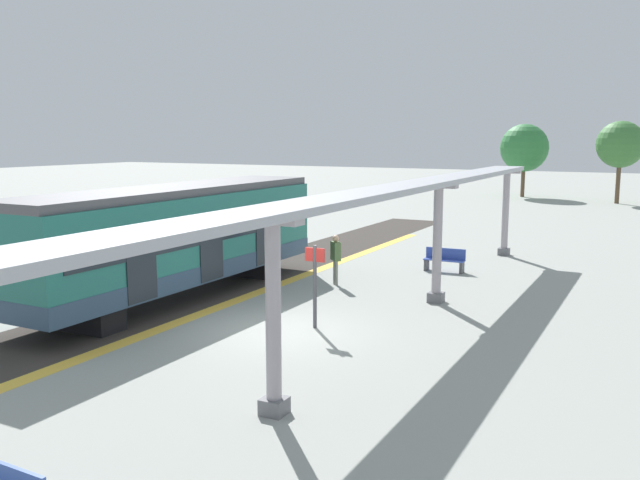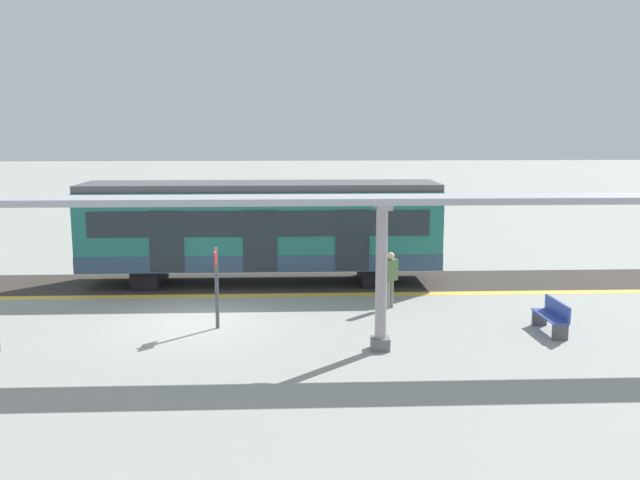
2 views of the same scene
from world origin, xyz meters
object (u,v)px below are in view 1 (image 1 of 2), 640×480
(train_near_carriage, at_px, (177,240))
(passenger_waiting_near_edge, at_px, (336,254))
(canopy_pillar_third, at_px, (437,243))
(canopy_pillar_fourth, at_px, (505,212))
(canopy_pillar_second, at_px, (273,316))
(platform_info_sign, at_px, (315,278))
(bench_mid_platform, at_px, (445,260))

(train_near_carriage, distance_m, passenger_waiting_near_edge, 5.35)
(train_near_carriage, height_order, passenger_waiting_near_edge, train_near_carriage)
(canopy_pillar_third, xyz_separation_m, canopy_pillar_fourth, (0.00, 9.28, 0.00))
(canopy_pillar_fourth, distance_m, passenger_waiting_near_edge, 9.33)
(canopy_pillar_second, distance_m, canopy_pillar_fourth, 18.68)
(train_near_carriage, height_order, canopy_pillar_fourth, canopy_pillar_fourth)
(canopy_pillar_third, distance_m, platform_info_sign, 4.61)
(canopy_pillar_fourth, bearing_deg, train_near_carriage, -120.46)
(train_near_carriage, xyz_separation_m, passenger_waiting_near_edge, (3.53, 3.95, -0.77))
(bench_mid_platform, distance_m, passenger_waiting_near_edge, 4.75)
(canopy_pillar_third, bearing_deg, passenger_waiting_near_edge, 168.26)
(train_near_carriage, xyz_separation_m, platform_info_sign, (5.36, -0.99, -0.50))
(train_near_carriage, xyz_separation_m, canopy_pillar_fourth, (7.32, 12.44, -0.01))
(bench_mid_platform, bearing_deg, canopy_pillar_fourth, 75.43)
(canopy_pillar_second, xyz_separation_m, bench_mid_platform, (-1.19, 14.11, -1.38))
(platform_info_sign, height_order, passenger_waiting_near_edge, platform_info_sign)
(canopy_pillar_third, height_order, passenger_waiting_near_edge, canopy_pillar_third)
(bench_mid_platform, xyz_separation_m, platform_info_sign, (-0.77, -8.86, 0.89))
(canopy_pillar_second, xyz_separation_m, canopy_pillar_fourth, (0.00, 18.68, 0.00))
(canopy_pillar_third, bearing_deg, platform_info_sign, -115.30)
(canopy_pillar_second, relative_size, platform_info_sign, 1.63)
(platform_info_sign, bearing_deg, canopy_pillar_fourth, 81.70)
(canopy_pillar_second, bearing_deg, canopy_pillar_third, 90.00)
(canopy_pillar_third, height_order, platform_info_sign, canopy_pillar_third)
(canopy_pillar_fourth, bearing_deg, passenger_waiting_near_edge, -114.06)
(train_near_carriage, xyz_separation_m, canopy_pillar_third, (7.32, 3.16, -0.01))
(canopy_pillar_fourth, bearing_deg, canopy_pillar_second, -90.00)
(passenger_waiting_near_edge, bearing_deg, canopy_pillar_third, -11.74)
(canopy_pillar_second, bearing_deg, passenger_waiting_near_edge, 110.42)
(canopy_pillar_fourth, distance_m, platform_info_sign, 13.58)
(platform_info_sign, xyz_separation_m, passenger_waiting_near_edge, (-1.83, 4.93, -0.27))
(train_near_carriage, relative_size, bench_mid_platform, 7.97)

